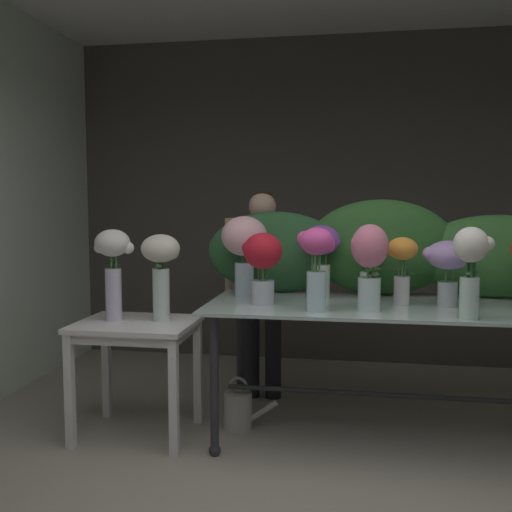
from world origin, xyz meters
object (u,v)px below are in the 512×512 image
vase_ivory_anemones (471,262)px  vase_peach_ranunculus (369,258)px  florist (262,273)px  vase_blush_lilies (244,244)px  vase_fuchsia_dahlias (316,260)px  vase_sunset_roses (402,262)px  side_table_white (136,337)px  vase_white_roses_tall (113,263)px  vase_cream_lisianthus_tall (161,264)px  vase_lilac_snapdragons (448,262)px  display_table_glass (380,323)px  vase_violet_stock (322,252)px  vase_crimson_hydrangea (263,261)px  watering_can (239,410)px  vase_rosy_freesia (370,259)px

vase_ivory_anemones → vase_peach_ranunculus: 0.76m
florist → vase_blush_lilies: size_ratio=2.96×
vase_fuchsia_dahlias → vase_sunset_roses: (0.49, 0.28, -0.03)m
vase_blush_lilies → vase_sunset_roses: bearing=-10.3°
side_table_white → vase_ivory_anemones: size_ratio=1.49×
vase_ivory_anemones → vase_white_roses_tall: (-2.07, 0.23, -0.06)m
vase_cream_lisianthus_tall → vase_lilac_snapdragons: bearing=2.5°
florist → display_table_glass: bearing=-38.9°
vase_lilac_snapdragons → vase_ivory_anemones: vase_ivory_anemones is taller
vase_sunset_roses → vase_violet_stock: bearing=159.4°
vase_crimson_hydrangea → vase_cream_lisianthus_tall: 0.65m
watering_can → vase_blush_lilies: bearing=83.3°
side_table_white → vase_violet_stock: bearing=15.4°
vase_peach_ranunculus → vase_lilac_snapdragons: bearing=-24.7°
display_table_glass → vase_blush_lilies: vase_blush_lilies is taller
display_table_glass → vase_peach_ranunculus: 0.43m
vase_lilac_snapdragons → vase_white_roses_tall: size_ratio=0.68×
vase_blush_lilies → vase_cream_lisianthus_tall: 0.55m
vase_fuchsia_dahlias → vase_ivory_anemones: bearing=-5.6°
display_table_glass → vase_violet_stock: size_ratio=4.47×
display_table_glass → vase_ivory_anemones: bearing=-41.5°
vase_rosy_freesia → vase_peach_ranunculus: bearing=89.2°
vase_blush_lilies → display_table_glass: bearing=-10.0°
display_table_glass → vase_ivory_anemones: size_ratio=4.31×
vase_white_roses_tall → display_table_glass: bearing=5.4°
watering_can → vase_white_roses_tall: bearing=-165.7°
vase_fuchsia_dahlias → display_table_glass: bearing=39.6°
vase_blush_lilies → florist: bearing=85.9°
display_table_glass → vase_rosy_freesia: (-0.08, -0.23, 0.41)m
display_table_glass → vase_fuchsia_dahlias: 0.63m
vase_sunset_roses → watering_can: 1.40m
vase_ivory_anemones → vase_sunset_roses: bearing=131.7°
vase_peach_ranunculus → vase_crimson_hydrangea: bearing=-153.6°
vase_fuchsia_dahlias → vase_blush_lilies: vase_blush_lilies is taller
side_table_white → vase_crimson_hydrangea: (0.79, 0.03, 0.49)m
vase_crimson_hydrangea → vase_ivory_anemones: bearing=-12.7°
vase_violet_stock → vase_blush_lilies: size_ratio=0.89×
vase_lilac_snapdragons → vase_rosy_freesia: size_ratio=0.79×
florist → vase_lilac_snapdragons: bearing=-29.8°
vase_crimson_hydrangea → watering_can: 1.02m
vase_rosy_freesia → vase_cream_lisianthus_tall: size_ratio=0.90×
vase_violet_stock → vase_lilac_snapdragons: vase_violet_stock is taller
vase_lilac_snapdragons → vase_crimson_hydrangea: bearing=-174.3°
vase_crimson_hydrangea → display_table_glass: bearing=10.4°
vase_sunset_roses → vase_cream_lisianthus_tall: bearing=-177.3°
display_table_glass → florist: (-0.83, 0.67, 0.21)m
vase_sunset_roses → side_table_white: bearing=-175.4°
vase_lilac_snapdragons → vase_ivory_anemones: bearing=-80.6°
vase_peach_ranunculus → vase_rosy_freesia: size_ratio=0.87×
vase_blush_lilies → vase_white_roses_tall: vase_blush_lilies is taller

